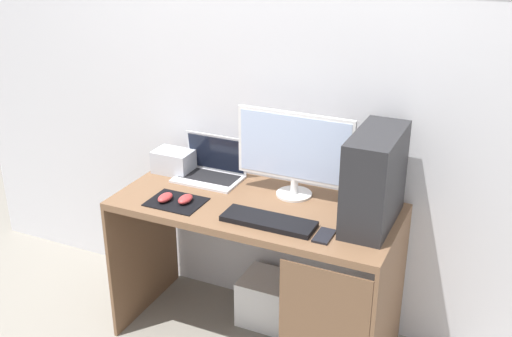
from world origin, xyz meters
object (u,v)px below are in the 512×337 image
projector (174,161)px  keyboard (269,221)px  pc_tower (375,179)px  subwoofer (266,299)px  mouse_right (165,197)px  mouse_left (185,199)px  monitor (295,152)px  laptop (211,170)px  cell_phone (324,236)px

projector → keyboard: 0.75m
pc_tower → subwoofer: (-0.55, 0.11, -0.85)m
pc_tower → mouse_right: pc_tower is taller
pc_tower → subwoofer: pc_tower is taller
projector → mouse_left: 0.39m
mouse_right → projector: bearing=115.3°
monitor → mouse_right: (-0.53, -0.31, -0.21)m
pc_tower → projector: 1.11m
mouse_right → keyboard: bearing=0.5°
keyboard → mouse_right: (-0.53, -0.01, 0.01)m
mouse_right → subwoofer: 0.83m
monitor → pc_tower: bearing=-14.9°
laptop → cell_phone: 0.81m
subwoofer → projector: bearing=179.5°
keyboard → subwoofer: keyboard is taller
mouse_right → monitor: bearing=30.8°
mouse_right → laptop: bearing=79.5°
projector → mouse_left: size_ratio=2.08×
laptop → keyboard: (0.47, -0.33, -0.03)m
pc_tower → projector: size_ratio=2.16×
projector → mouse_right: size_ratio=2.08×
pc_tower → cell_phone: (-0.15, -0.21, -0.21)m
mouse_left → keyboard: bearing=-2.6°
projector → mouse_right: bearing=-64.7°
projector → cell_phone: 1.00m
projector → subwoofer: 0.88m
laptop → keyboard: 0.57m
keyboard → pc_tower: bearing=26.1°
mouse_right → cell_phone: bearing=-0.4°
monitor → keyboard: monitor is taller
monitor → cell_phone: bearing=-50.2°
projector → cell_phone: size_ratio=1.54×
keyboard → laptop: bearing=144.7°
laptop → projector: size_ratio=1.65×
monitor → keyboard: bearing=-89.1°
keyboard → mouse_left: 0.44m
subwoofer → keyboard: bearing=-65.3°
laptop → mouse_right: bearing=-100.5°
projector → subwoofer: (0.54, -0.00, -0.70)m
pc_tower → mouse_left: 0.88m
mouse_left → subwoofer: 0.78m
pc_tower → keyboard: pc_tower is taller
mouse_right → subwoofer: mouse_right is taller
keyboard → monitor: bearing=90.9°
pc_tower → mouse_left: (-0.84, -0.18, -0.19)m
projector → cell_phone: (0.94, -0.33, -0.05)m
pc_tower → cell_phone: bearing=-124.9°
subwoofer → monitor: bearing=-1.7°
mouse_right → subwoofer: (0.39, 0.32, -0.66)m
laptop → mouse_right: 0.34m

